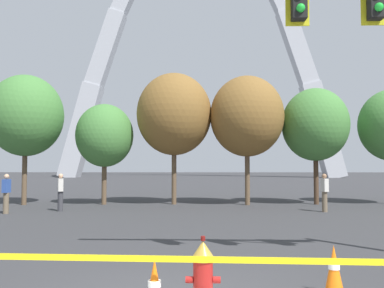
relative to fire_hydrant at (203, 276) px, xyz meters
The scene contains 13 objects.
fire_hydrant is the anchor object (origin of this frame).
caution_tape_barrier 0.45m from the fire_hydrant, 115.76° to the right, with size 4.94×0.24×0.85m.
traffic_cone_by_hydrant 0.65m from the fire_hydrant, 163.92° to the right, with size 0.36×0.36×0.73m.
traffic_cone_mid_sidewalk 2.12m from the fire_hydrant, 22.38° to the left, with size 0.36×0.36×0.73m.
monument_arch 67.23m from the fire_hydrant, 90.38° to the left, with size 47.46×3.12×47.75m.
tree_far_left 17.75m from the fire_hydrant, 120.72° to the left, with size 3.68×3.68×6.45m.
tree_left_mid 16.25m from the fire_hydrant, 108.04° to the left, with size 2.87×2.87×5.02m.
tree_center_left 15.96m from the fire_hydrant, 95.47° to the left, with size 3.77×3.77×6.60m.
tree_center_right 15.76m from the fire_hydrant, 81.85° to the left, with size 3.65×3.65×6.39m.
tree_right_mid 16.90m from the fire_hydrant, 70.07° to the left, with size 3.33×3.33×5.83m.
pedestrian_walking_left 13.48m from the fire_hydrant, 116.69° to the left, with size 0.32×0.39×1.59m.
pedestrian_standing_center 13.11m from the fire_hydrant, 67.31° to the left, with size 0.29×0.38×1.59m.
pedestrian_walking_right 13.63m from the fire_hydrant, 125.56° to the left, with size 0.24×0.36×1.59m.
Camera 1 is at (0.44, -6.15, 1.92)m, focal length 39.16 mm.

